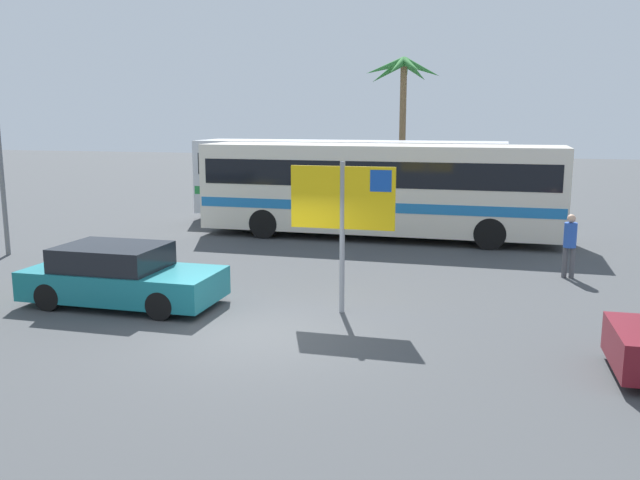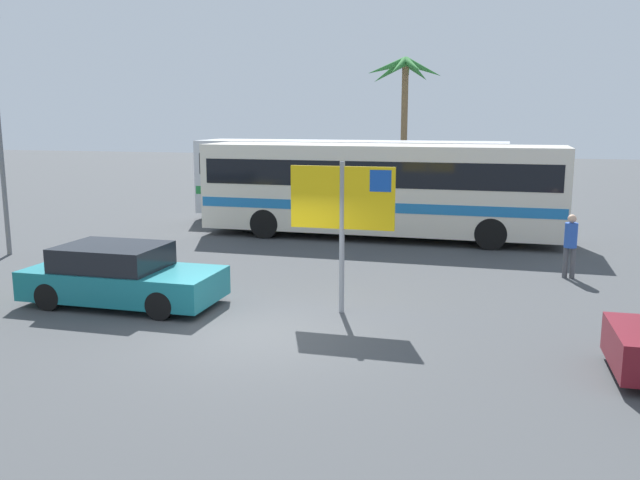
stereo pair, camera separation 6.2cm
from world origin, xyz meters
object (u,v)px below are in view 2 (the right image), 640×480
Objects in this scene: bus_rear_coach at (349,176)px; ferry_sign at (344,204)px; car_teal at (121,276)px; pedestrian_near_sign at (571,241)px; bus_front_coach at (380,186)px.

bus_rear_coach is 12.65m from ferry_sign.
car_teal is at bearing -172.64° from ferry_sign.
pedestrian_near_sign is at bearing 42.27° from ferry_sign.
ferry_sign is 6.79m from pedestrian_near_sign.
pedestrian_near_sign is (7.65, -7.78, -0.81)m from bus_rear_coach.
pedestrian_near_sign is (9.76, 5.24, 0.34)m from car_teal.
ferry_sign is 1.93× the size of pedestrian_near_sign.
bus_front_coach reaches higher than pedestrian_near_sign.
ferry_sign is 0.75× the size of car_teal.
ferry_sign is (2.79, -12.32, 0.54)m from bus_rear_coach.
bus_front_coach is 1.00× the size of bus_rear_coach.
car_teal is at bearing -55.75° from pedestrian_near_sign.
car_teal is 2.59× the size of pedestrian_near_sign.
pedestrian_near_sign is at bearing 27.69° from car_teal.
pedestrian_near_sign reaches higher than car_teal.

